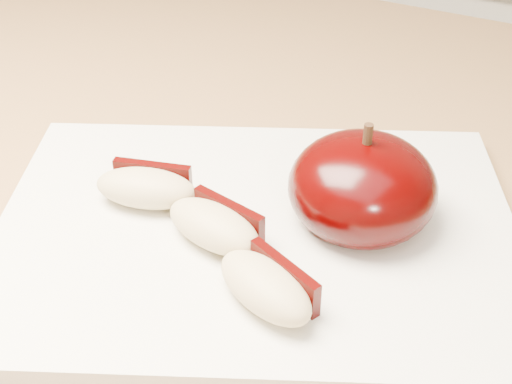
% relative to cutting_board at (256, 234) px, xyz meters
% --- Properties ---
extents(back_cabinet, '(2.40, 0.62, 0.94)m').
position_rel_cutting_board_xyz_m(back_cabinet, '(0.06, 0.79, -0.44)').
color(back_cabinet, silver).
rests_on(back_cabinet, ground).
extents(cutting_board, '(0.38, 0.34, 0.01)m').
position_rel_cutting_board_xyz_m(cutting_board, '(0.00, 0.00, 0.00)').
color(cutting_board, silver).
rests_on(cutting_board, island_counter).
extents(apple_half, '(0.11, 0.11, 0.07)m').
position_rel_cutting_board_xyz_m(apple_half, '(0.05, 0.04, 0.03)').
color(apple_half, black).
rests_on(apple_half, cutting_board).
extents(apple_wedge_a, '(0.07, 0.05, 0.02)m').
position_rel_cutting_board_xyz_m(apple_wedge_a, '(-0.07, -0.01, 0.02)').
color(apple_wedge_a, tan).
rests_on(apple_wedge_a, cutting_board).
extents(apple_wedge_b, '(0.07, 0.04, 0.02)m').
position_rel_cutting_board_xyz_m(apple_wedge_b, '(-0.01, -0.02, 0.02)').
color(apple_wedge_b, tan).
rests_on(apple_wedge_b, cutting_board).
extents(apple_wedge_c, '(0.07, 0.05, 0.02)m').
position_rel_cutting_board_xyz_m(apple_wedge_c, '(0.03, -0.05, 0.02)').
color(apple_wedge_c, tan).
rests_on(apple_wedge_c, cutting_board).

